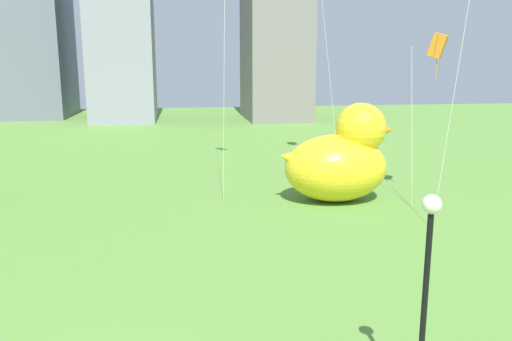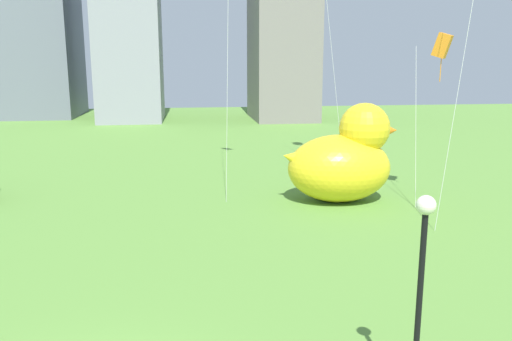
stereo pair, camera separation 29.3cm
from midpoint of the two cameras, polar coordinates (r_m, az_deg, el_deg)
giant_inflatable_duck at (r=26.58m, az=9.84°, el=1.14°), size 6.00×3.85×4.97m
lamppost at (r=10.73m, az=18.45°, el=-9.69°), size 0.38×0.38×4.55m
city_skyline at (r=66.59m, az=-12.58°, el=14.81°), size 38.33×18.93×22.77m
kite_orange at (r=26.98m, az=19.99°, el=12.66°), size 1.71×1.97×8.35m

